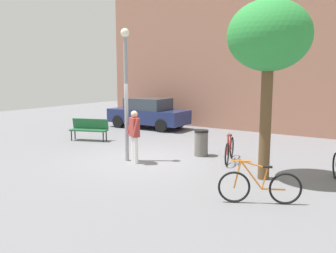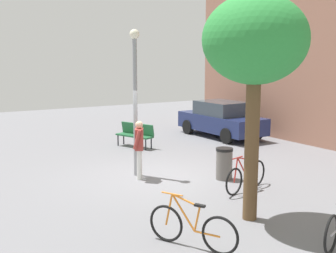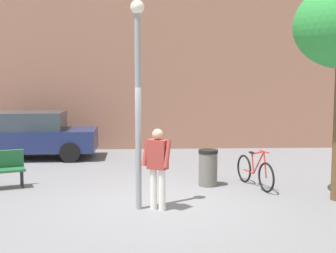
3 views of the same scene
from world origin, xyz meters
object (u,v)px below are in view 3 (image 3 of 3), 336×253
Objects in this scene: bicycle_red at (255,172)px; trash_bin at (208,168)px; parked_car_navy at (32,135)px; person_by_lamppost at (158,163)px; lamppost at (138,85)px.

bicycle_red is 1.15m from trash_bin.
bicycle_red is 0.41× the size of parked_car_navy.
person_by_lamppost reaches higher than bicycle_red.
lamppost is 7.24m from parked_car_navy.
person_by_lamppost is 0.39× the size of parked_car_navy.
trash_bin is at bearing 170.63° from bicycle_red.
bicycle_red is at bearing -9.37° from trash_bin.
person_by_lamppost reaches higher than trash_bin.
trash_bin is at bearing 57.32° from person_by_lamppost.
trash_bin is at bearing -37.47° from parked_car_navy.
person_by_lamppost is at bearing -142.90° from bicycle_red.
lamppost is at bearing -58.93° from parked_car_navy.
parked_car_navy is (-3.62, 6.02, -1.76)m from lamppost.
parked_car_navy is 4.68× the size of trash_bin.
lamppost is 4.65× the size of trash_bin.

